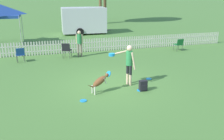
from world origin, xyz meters
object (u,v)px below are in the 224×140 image
at_px(backpack_on_grass, 143,86).
at_px(spectator_standing, 79,41).
at_px(handler_person, 128,60).
at_px(folding_chair_blue_left, 67,49).
at_px(leaping_dog, 100,81).
at_px(frisbee_near_handler, 140,90).
at_px(folding_chair_green_right, 20,54).
at_px(frisbee_near_dog, 149,79).
at_px(frisbee_midfield, 83,101).
at_px(canopy_tent_main, 0,11).
at_px(folding_chair_center, 179,44).
at_px(equipment_trailer, 84,20).

distance_m(backpack_on_grass, spectator_standing, 6.46).
relative_size(handler_person, folding_chair_blue_left, 1.85).
distance_m(leaping_dog, spectator_standing, 5.91).
relative_size(frisbee_near_handler, folding_chair_blue_left, 0.27).
bearing_deg(folding_chair_green_right, handler_person, 122.26).
bearing_deg(backpack_on_grass, frisbee_near_dog, 56.38).
distance_m(backpack_on_grass, folding_chair_blue_left, 6.50).
bearing_deg(frisbee_midfield, frisbee_near_handler, 8.28).
distance_m(handler_person, canopy_tent_main, 11.99).
bearing_deg(folding_chair_blue_left, canopy_tent_main, -29.74).
bearing_deg(folding_chair_center, folding_chair_green_right, -5.18).
bearing_deg(frisbee_midfield, folding_chair_center, 38.96).
distance_m(frisbee_near_handler, folding_chair_center, 7.80).
height_order(frisbee_near_dog, folding_chair_blue_left, folding_chair_blue_left).
distance_m(folding_chair_center, canopy_tent_main, 12.78).
bearing_deg(frisbee_near_handler, leaping_dog, 169.47).
height_order(folding_chair_blue_left, folding_chair_center, folding_chair_blue_left).
bearing_deg(backpack_on_grass, folding_chair_green_right, 130.35).
xyz_separation_m(frisbee_near_dog, frisbee_midfield, (-3.32, -1.52, 0.00)).
bearing_deg(equipment_trailer, frisbee_near_handler, -88.44).
height_order(folding_chair_blue_left, folding_chair_green_right, folding_chair_blue_left).
relative_size(folding_chair_blue_left, spectator_standing, 0.58).
xyz_separation_m(folding_chair_center, equipment_trailer, (-4.84, 8.89, 0.78)).
xyz_separation_m(handler_person, folding_chair_blue_left, (-2.00, 5.23, -0.54)).
xyz_separation_m(folding_chair_blue_left, spectator_standing, (0.82, 0.19, 0.40)).
height_order(backpack_on_grass, folding_chair_center, folding_chair_center).
distance_m(frisbee_near_handler, frisbee_midfield, 2.43).
bearing_deg(frisbee_near_handler, folding_chair_blue_left, 110.69).
height_order(leaping_dog, spectator_standing, spectator_standing).
distance_m(handler_person, backpack_on_grass, 1.26).
xyz_separation_m(canopy_tent_main, spectator_standing, (4.85, -4.85, -1.55)).
bearing_deg(folding_chair_blue_left, leaping_dog, 118.24).
distance_m(frisbee_near_dog, folding_chair_center, 6.31).
height_order(spectator_standing, equipment_trailer, equipment_trailer).
xyz_separation_m(folding_chair_green_right, equipment_trailer, (5.23, 8.86, 0.77)).
relative_size(frisbee_midfield, spectator_standing, 0.16).
distance_m(leaping_dog, folding_chair_center, 8.74).
height_order(frisbee_midfield, folding_chair_green_right, folding_chair_green_right).
distance_m(frisbee_midfield, folding_chair_blue_left, 6.37).
xyz_separation_m(backpack_on_grass, folding_chair_center, (5.08, 5.84, 0.28)).
bearing_deg(frisbee_near_handler, spectator_standing, 103.13).
xyz_separation_m(handler_person, equipment_trailer, (0.63, 13.91, 0.17)).
relative_size(handler_person, spectator_standing, 1.08).
bearing_deg(equipment_trailer, canopy_tent_main, -148.29).
xyz_separation_m(leaping_dog, folding_chair_center, (6.80, 5.50, 0.02)).
xyz_separation_m(frisbee_midfield, backpack_on_grass, (2.51, 0.31, 0.20)).
xyz_separation_m(frisbee_near_handler, frisbee_near_dog, (0.92, 1.17, 0.00)).
relative_size(handler_person, equipment_trailer, 0.36).
bearing_deg(canopy_tent_main, folding_chair_center, -24.52).
height_order(backpack_on_grass, equipment_trailer, equipment_trailer).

